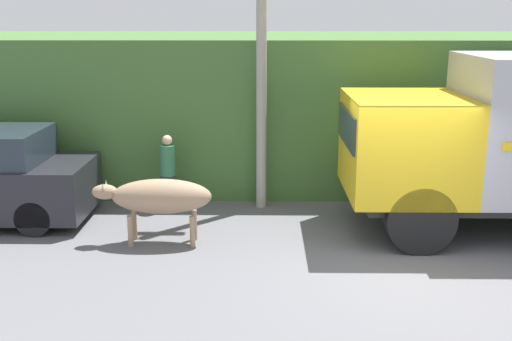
# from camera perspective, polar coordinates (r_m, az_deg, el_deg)

# --- Properties ---
(ground_plane) EXTENTS (60.00, 60.00, 0.00)m
(ground_plane) POSITION_cam_1_polar(r_m,az_deg,el_deg) (10.06, 13.41, -8.64)
(ground_plane) COLOR slate
(hillside_embankment) EXTENTS (32.00, 6.85, 3.40)m
(hillside_embankment) POSITION_cam_1_polar(r_m,az_deg,el_deg) (16.06, 8.62, 6.58)
(hillside_embankment) COLOR #426B33
(hillside_embankment) RESTS_ON ground_plane
(building_backdrop) EXTENTS (5.55, 2.70, 2.75)m
(building_backdrop) POSITION_cam_1_polar(r_m,az_deg,el_deg) (14.13, -2.97, 4.36)
(building_backdrop) COLOR #8CC69E
(building_backdrop) RESTS_ON ground_plane
(brown_cow) EXTENTS (2.07, 0.61, 1.16)m
(brown_cow) POSITION_cam_1_polar(r_m,az_deg,el_deg) (10.49, -9.22, -2.50)
(brown_cow) COLOR #9E7F60
(brown_cow) RESTS_ON ground_plane
(pedestrian_on_hill) EXTENTS (0.43, 0.43, 1.55)m
(pedestrian_on_hill) POSITION_cam_1_polar(r_m,az_deg,el_deg) (12.35, -8.36, 0.15)
(pedestrian_on_hill) COLOR #38332D
(pedestrian_on_hill) RESTS_ON ground_plane
(utility_pole) EXTENTS (0.90, 0.21, 6.79)m
(utility_pole) POSITION_cam_1_polar(r_m,az_deg,el_deg) (11.99, 0.53, 12.78)
(utility_pole) COLOR #9E998E
(utility_pole) RESTS_ON ground_plane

